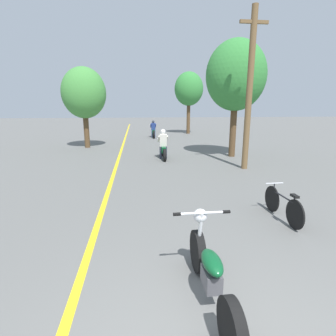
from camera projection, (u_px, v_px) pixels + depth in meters
The scene contains 9 objects.
lane_stripe_center at pixel (121, 152), 14.83m from camera, with size 0.14×48.00×0.01m, color yellow.
utility_pole at pixel (250, 89), 10.21m from camera, with size 1.10×0.24×6.17m.
roadside_tree_right_near at pixel (236, 76), 12.69m from camera, with size 2.93×2.64×5.68m.
roadside_tree_right_far at pixel (189, 89), 23.98m from camera, with size 2.64×2.37×5.61m.
roadside_tree_left at pixel (84, 93), 15.75m from camera, with size 2.63×2.37×4.83m.
motorcycle_foreground at pixel (210, 273), 3.40m from camera, with size 0.84×2.15×1.06m.
motorcycle_rider_lead at pixel (163, 147), 12.89m from camera, with size 0.50×1.93×1.45m.
motorcycle_rider_far at pixel (153, 131), 21.70m from camera, with size 0.50×2.07×1.41m.
bicycle_parked at pixel (283, 205), 5.94m from camera, with size 0.44×1.60×0.75m.
Camera 1 is at (-0.80, -1.80, 2.53)m, focal length 28.00 mm.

